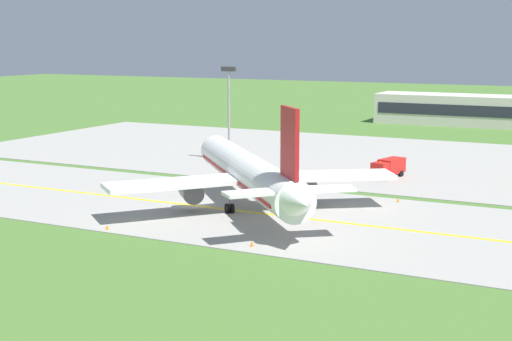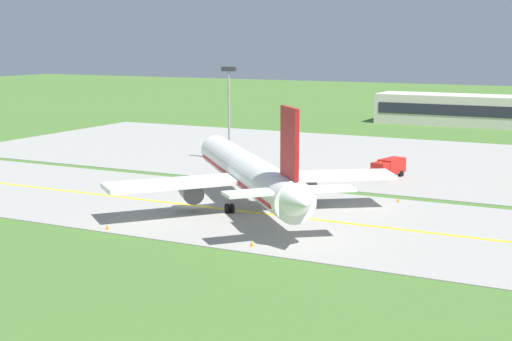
# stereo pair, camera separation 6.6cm
# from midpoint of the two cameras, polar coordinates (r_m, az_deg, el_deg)

# --- Properties ---
(ground_plane) EXTENTS (500.00, 500.00, 0.00)m
(ground_plane) POSITION_cam_midpoint_polar(r_m,az_deg,el_deg) (84.74, -4.72, -2.77)
(ground_plane) COLOR #47702D
(taxiway_strip) EXTENTS (240.00, 28.00, 0.10)m
(taxiway_strip) POSITION_cam_midpoint_polar(r_m,az_deg,el_deg) (84.73, -4.72, -2.74)
(taxiway_strip) COLOR #9E9B93
(taxiway_strip) RESTS_ON ground
(apron_pad) EXTENTS (140.00, 52.00, 0.10)m
(apron_pad) POSITION_cam_midpoint_polar(r_m,az_deg,el_deg) (118.72, 10.12, 0.81)
(apron_pad) COLOR #9E9B93
(apron_pad) RESTS_ON ground
(taxiway_centreline) EXTENTS (220.00, 0.60, 0.01)m
(taxiway_centreline) POSITION_cam_midpoint_polar(r_m,az_deg,el_deg) (84.72, -4.72, -2.70)
(taxiway_centreline) COLOR yellow
(taxiway_centreline) RESTS_ON taxiway_strip
(airplane_lead) EXTENTS (30.14, 32.23, 12.70)m
(airplane_lead) POSITION_cam_midpoint_polar(r_m,az_deg,el_deg) (82.32, -0.51, -0.18)
(airplane_lead) COLOR white
(airplane_lead) RESTS_ON ground
(service_truck_fuel) EXTENTS (3.48, 6.32, 2.60)m
(service_truck_fuel) POSITION_cam_midpoint_polar(r_m,az_deg,el_deg) (103.18, 10.16, 0.27)
(service_truck_fuel) COLOR red
(service_truck_fuel) RESTS_ON ground
(terminal_building) EXTENTS (53.33, 10.82, 7.88)m
(terminal_building) POSITION_cam_midpoint_polar(r_m,az_deg,el_deg) (170.20, 18.23, 4.33)
(terminal_building) COLOR beige
(terminal_building) RESTS_ON ground
(apron_light_mast) EXTENTS (2.40, 0.50, 14.70)m
(apron_light_mast) POSITION_cam_midpoint_polar(r_m,az_deg,el_deg) (113.53, -2.07, 5.26)
(apron_light_mast) COLOR gray
(apron_light_mast) RESTS_ON ground
(traffic_cone_near_edge) EXTENTS (0.44, 0.44, 0.60)m
(traffic_cone_near_edge) POSITION_cam_midpoint_polar(r_m,az_deg,el_deg) (68.03, -0.30, -5.68)
(traffic_cone_near_edge) COLOR orange
(traffic_cone_near_edge) RESTS_ON ground
(traffic_cone_mid_edge) EXTENTS (0.44, 0.44, 0.60)m
(traffic_cone_mid_edge) POSITION_cam_midpoint_polar(r_m,az_deg,el_deg) (87.78, 10.89, -2.27)
(traffic_cone_mid_edge) COLOR orange
(traffic_cone_mid_edge) RESTS_ON ground
(traffic_cone_far_edge) EXTENTS (0.44, 0.44, 0.60)m
(traffic_cone_far_edge) POSITION_cam_midpoint_polar(r_m,az_deg,el_deg) (75.39, -11.33, -4.31)
(traffic_cone_far_edge) COLOR orange
(traffic_cone_far_edge) RESTS_ON ground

